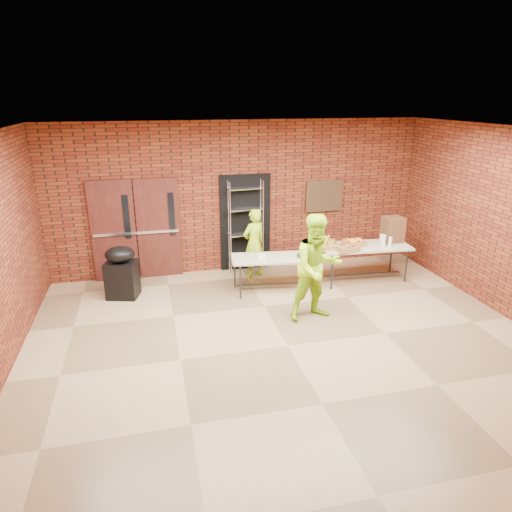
{
  "coord_description": "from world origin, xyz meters",
  "views": [
    {
      "loc": [
        -1.95,
        -5.9,
        3.68
      ],
      "look_at": [
        -0.17,
        1.4,
        1.01
      ],
      "focal_mm": 32.0,
      "sensor_mm": 36.0,
      "label": 1
    }
  ],
  "objects_px": {
    "wire_rack": "(246,227)",
    "volunteer_man": "(317,268)",
    "covered_grill": "(122,272)",
    "volunteer_woman": "(254,243)",
    "table_left": "(274,260)",
    "coffee_dispenser": "(393,229)",
    "table_right": "(364,248)"
  },
  "relations": [
    {
      "from": "wire_rack",
      "to": "volunteer_man",
      "type": "xyz_separation_m",
      "value": [
        0.67,
        -2.5,
        -0.07
      ]
    },
    {
      "from": "covered_grill",
      "to": "volunteer_woman",
      "type": "relative_size",
      "value": 0.69
    },
    {
      "from": "table_left",
      "to": "wire_rack",
      "type": "bearing_deg",
      "value": 112.37
    },
    {
      "from": "wire_rack",
      "to": "volunteer_woman",
      "type": "distance_m",
      "value": 0.48
    },
    {
      "from": "volunteer_man",
      "to": "coffee_dispenser",
      "type": "bearing_deg",
      "value": 27.09
    },
    {
      "from": "coffee_dispenser",
      "to": "wire_rack",
      "type": "bearing_deg",
      "value": 161.15
    },
    {
      "from": "table_right",
      "to": "coffee_dispenser",
      "type": "relative_size",
      "value": 3.63
    },
    {
      "from": "coffee_dispenser",
      "to": "covered_grill",
      "type": "height_order",
      "value": "coffee_dispenser"
    },
    {
      "from": "table_left",
      "to": "table_right",
      "type": "distance_m",
      "value": 1.94
    },
    {
      "from": "wire_rack",
      "to": "table_right",
      "type": "relative_size",
      "value": 1.05
    },
    {
      "from": "covered_grill",
      "to": "table_right",
      "type": "bearing_deg",
      "value": 12.59
    },
    {
      "from": "wire_rack",
      "to": "coffee_dispenser",
      "type": "height_order",
      "value": "wire_rack"
    },
    {
      "from": "coffee_dispenser",
      "to": "covered_grill",
      "type": "distance_m",
      "value": 5.55
    },
    {
      "from": "wire_rack",
      "to": "table_right",
      "type": "distance_m",
      "value": 2.53
    },
    {
      "from": "volunteer_woman",
      "to": "volunteer_man",
      "type": "xyz_separation_m",
      "value": [
        0.59,
        -2.11,
        0.19
      ]
    },
    {
      "from": "table_right",
      "to": "volunteer_man",
      "type": "height_order",
      "value": "volunteer_man"
    },
    {
      "from": "wire_rack",
      "to": "coffee_dispenser",
      "type": "bearing_deg",
      "value": -23.7
    },
    {
      "from": "wire_rack",
      "to": "volunteer_man",
      "type": "distance_m",
      "value": 2.59
    },
    {
      "from": "covered_grill",
      "to": "coffee_dispenser",
      "type": "bearing_deg",
      "value": 14.36
    },
    {
      "from": "table_left",
      "to": "volunteer_man",
      "type": "distance_m",
      "value": 1.41
    },
    {
      "from": "coffee_dispenser",
      "to": "volunteer_man",
      "type": "bearing_deg",
      "value": -146.26
    },
    {
      "from": "wire_rack",
      "to": "covered_grill",
      "type": "relative_size",
      "value": 1.96
    },
    {
      "from": "volunteer_woman",
      "to": "table_left",
      "type": "bearing_deg",
      "value": 81.24
    },
    {
      "from": "wire_rack",
      "to": "volunteer_woman",
      "type": "relative_size",
      "value": 1.35
    },
    {
      "from": "table_right",
      "to": "coffee_dispenser",
      "type": "bearing_deg",
      "value": 15.01
    },
    {
      "from": "table_right",
      "to": "wire_rack",
      "type": "bearing_deg",
      "value": 157.75
    },
    {
      "from": "table_left",
      "to": "table_right",
      "type": "height_order",
      "value": "table_right"
    },
    {
      "from": "volunteer_man",
      "to": "covered_grill",
      "type": "bearing_deg",
      "value": 146.02
    },
    {
      "from": "table_right",
      "to": "volunteer_man",
      "type": "xyz_separation_m",
      "value": [
        -1.57,
        -1.38,
        0.23
      ]
    },
    {
      "from": "volunteer_woman",
      "to": "coffee_dispenser",
      "type": "bearing_deg",
      "value": 143.16
    },
    {
      "from": "wire_rack",
      "to": "table_left",
      "type": "distance_m",
      "value": 1.26
    },
    {
      "from": "table_left",
      "to": "volunteer_woman",
      "type": "relative_size",
      "value": 1.18
    }
  ]
}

